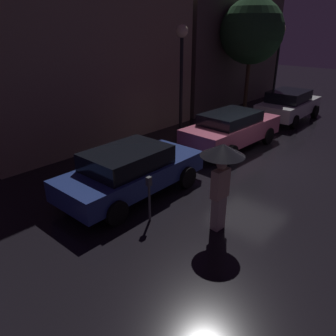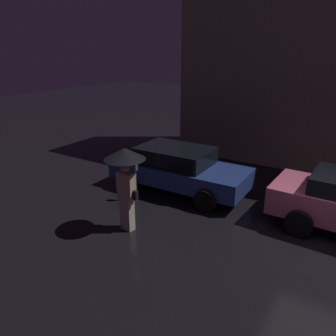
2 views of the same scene
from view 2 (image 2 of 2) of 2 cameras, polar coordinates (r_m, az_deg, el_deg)
The scene contains 5 objects.
ground_plane at distance 8.28m, azimuth 27.14°, elevation -13.46°, with size 60.00×60.00×0.00m, color black.
building_facade_left at distance 13.79m, azimuth 23.93°, elevation 17.82°, with size 9.45×3.00×8.25m.
parked_car_blue at distance 10.32m, azimuth 1.82°, elevation -0.01°, with size 4.37×1.99×1.39m.
pedestrian_with_umbrella at distance 7.75m, azimuth -7.45°, elevation -0.09°, with size 0.99×0.99×2.12m.
parking_meter at distance 9.60m, azimuth -5.70°, elevation -1.64°, with size 0.12×0.10×1.18m.
Camera 2 is at (0.14, -7.10, 4.27)m, focal length 35.00 mm.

